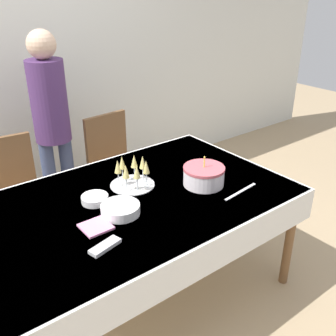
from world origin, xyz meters
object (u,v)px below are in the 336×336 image
(dining_chair_far_left, at_px, (14,196))
(birthday_cake, at_px, (204,176))
(champagne_tray, at_px, (132,172))
(person_standing, at_px, (51,116))
(dining_chair_far_right, at_px, (115,165))
(plate_stack_dessert, at_px, (95,199))
(plate_stack_main, at_px, (120,209))

(dining_chair_far_left, bearing_deg, birthday_cake, -49.37)
(champagne_tray, height_order, person_standing, person_standing)
(dining_chair_far_right, xyz_separation_m, plate_stack_dessert, (-0.61, -0.83, 0.27))
(person_standing, bearing_deg, champagne_tray, -83.69)
(birthday_cake, bearing_deg, dining_chair_far_left, 130.63)
(dining_chair_far_left, distance_m, dining_chair_far_right, 0.86)
(champagne_tray, relative_size, plate_stack_dessert, 1.78)
(plate_stack_main, bearing_deg, person_standing, 83.84)
(dining_chair_far_left, relative_size, dining_chair_far_right, 1.00)
(champagne_tray, bearing_deg, birthday_cake, -36.36)
(champagne_tray, xyz_separation_m, plate_stack_main, (-0.24, -0.24, -0.07))
(dining_chair_far_right, bearing_deg, person_standing, 156.07)
(dining_chair_far_left, xyz_separation_m, plate_stack_main, (0.30, -1.03, 0.28))
(person_standing, bearing_deg, birthday_cake, -69.19)
(dining_chair_far_right, distance_m, plate_stack_dessert, 1.06)
(dining_chair_far_right, distance_m, champagne_tray, 0.92)
(birthday_cake, bearing_deg, plate_stack_main, 177.29)
(plate_stack_main, relative_size, plate_stack_dessert, 1.39)
(dining_chair_far_left, bearing_deg, dining_chair_far_right, 0.00)
(champagne_tray, distance_m, plate_stack_main, 0.35)
(dining_chair_far_left, height_order, person_standing, person_standing)
(plate_stack_main, bearing_deg, plate_stack_dessert, 104.83)
(dining_chair_far_left, xyz_separation_m, dining_chair_far_right, (0.86, 0.00, 0.00))
(dining_chair_far_right, relative_size, champagne_tray, 3.30)
(dining_chair_far_right, bearing_deg, champagne_tray, -112.21)
(champagne_tray, bearing_deg, plate_stack_main, -134.89)
(plate_stack_main, bearing_deg, birthday_cake, -2.71)
(dining_chair_far_right, relative_size, birthday_cake, 3.55)
(birthday_cake, height_order, plate_stack_main, birthday_cake)
(dining_chair_far_left, distance_m, champagne_tray, 1.01)
(dining_chair_far_right, distance_m, person_standing, 0.67)
(birthday_cake, height_order, plate_stack_dessert, birthday_cake)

